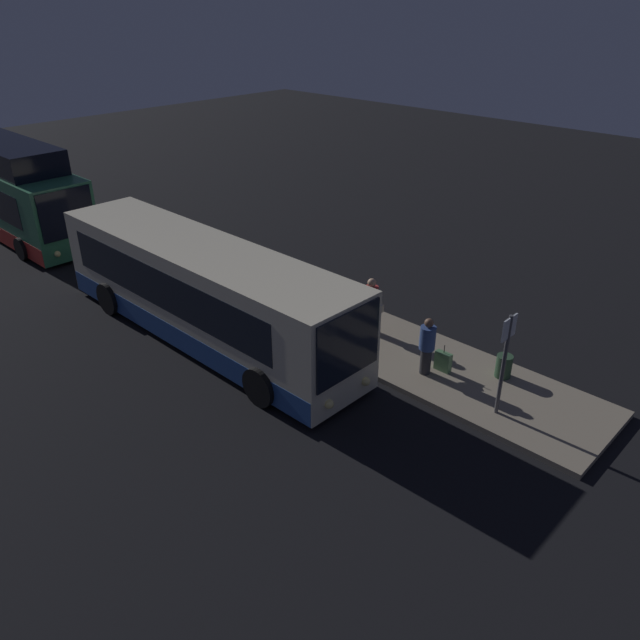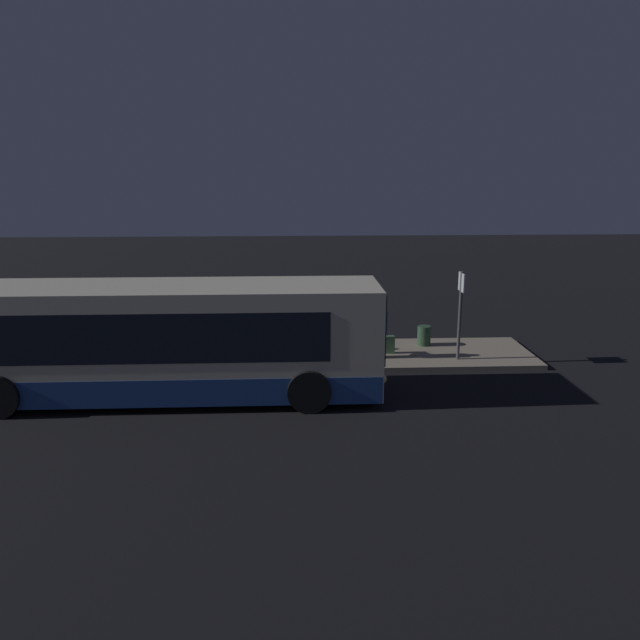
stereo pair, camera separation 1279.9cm
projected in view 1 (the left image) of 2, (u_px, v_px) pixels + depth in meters
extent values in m
plane|color=black|center=(233.00, 348.00, 18.79)|extent=(80.00, 80.00, 0.00)
cube|color=gray|center=(308.00, 311.00, 20.81)|extent=(20.00, 3.21, 0.16)
cube|color=beige|center=(203.00, 290.00, 18.73)|extent=(11.59, 2.52, 2.81)
cube|color=#23478C|center=(206.00, 321.00, 19.22)|extent=(11.53, 2.54, 0.70)
cube|color=black|center=(196.00, 277.00, 18.75)|extent=(9.51, 2.55, 1.24)
cube|color=black|center=(348.00, 345.00, 14.99)|extent=(0.06, 2.21, 1.80)
sphere|color=#F9E58C|center=(366.00, 381.00, 16.05)|extent=(0.24, 0.24, 0.24)
sphere|color=#F9E58C|center=(329.00, 404.00, 15.17)|extent=(0.24, 0.24, 0.24)
cylinder|color=black|center=(327.00, 351.00, 17.62)|extent=(1.09, 0.30, 1.09)
cylinder|color=black|center=(260.00, 387.00, 16.01)|extent=(1.09, 0.30, 1.09)
cylinder|color=black|center=(173.00, 276.00, 22.22)|extent=(1.09, 0.30, 1.09)
cylinder|color=black|center=(109.00, 298.00, 20.61)|extent=(1.09, 0.30, 1.09)
cube|color=#2D704C|center=(5.00, 194.00, 27.52)|extent=(11.85, 2.43, 2.92)
cube|color=#B2231E|center=(11.00, 218.00, 28.04)|extent=(11.79, 2.45, 0.70)
cube|color=black|center=(0.00, 185.00, 27.54)|extent=(9.72, 2.46, 1.28)
cube|color=black|center=(67.00, 214.00, 23.69)|extent=(0.06, 2.14, 1.87)
sphere|color=#F9E58C|center=(90.00, 245.00, 24.78)|extent=(0.24, 0.24, 0.24)
sphere|color=#F9E58C|center=(57.00, 254.00, 23.92)|extent=(0.24, 0.24, 0.24)
cylinder|color=black|center=(80.00, 234.00, 26.38)|extent=(0.91, 0.30, 0.91)
cylinder|color=black|center=(22.00, 249.00, 24.82)|extent=(0.91, 0.30, 0.91)
cylinder|color=black|center=(5.00, 197.00, 31.08)|extent=(0.91, 0.30, 0.91)
cylinder|color=gray|center=(370.00, 320.00, 19.24)|extent=(0.33, 0.33, 0.81)
cylinder|color=#BF3333|center=(371.00, 297.00, 18.89)|extent=(0.47, 0.47, 0.71)
sphere|color=tan|center=(372.00, 283.00, 18.66)|extent=(0.27, 0.27, 0.27)
cube|color=beige|center=(379.00, 309.00, 18.85)|extent=(0.16, 0.29, 0.24)
cylinder|color=#2D2D33|center=(426.00, 361.00, 17.14)|extent=(0.43, 0.43, 0.77)
cylinder|color=#334C8C|center=(428.00, 338.00, 16.80)|extent=(0.61, 0.61, 0.67)
sphere|color=brown|center=(429.00, 323.00, 16.58)|extent=(0.25, 0.25, 0.25)
cube|color=#334C7F|center=(425.00, 341.00, 17.21)|extent=(0.30, 0.30, 0.24)
cube|color=#598C59|center=(443.00, 361.00, 17.30)|extent=(0.47, 0.19, 0.56)
cylinder|color=black|center=(444.00, 349.00, 17.11)|extent=(0.02, 0.02, 0.24)
cylinder|color=#4C4C51|center=(503.00, 366.00, 15.05)|extent=(0.10, 0.10, 2.74)
cube|color=silver|center=(509.00, 328.00, 14.56)|extent=(0.04, 0.61, 0.56)
cylinder|color=#2D4C33|center=(504.00, 366.00, 17.00)|extent=(0.44, 0.44, 0.65)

